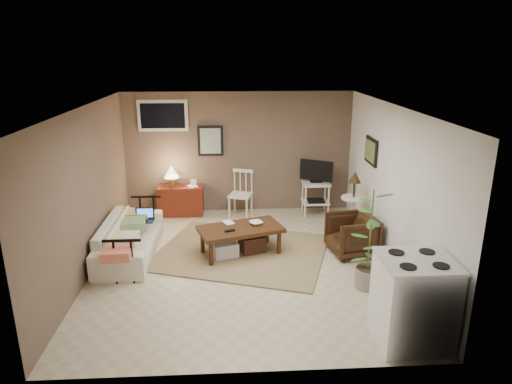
{
  "coord_description": "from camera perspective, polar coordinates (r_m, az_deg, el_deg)",
  "views": [
    {
      "loc": [
        -0.16,
        -6.41,
        3.17
      ],
      "look_at": [
        0.22,
        0.35,
        1.05
      ],
      "focal_mm": 32.0,
      "sensor_mm": 36.0,
      "label": 1
    }
  ],
  "objects": [
    {
      "name": "red_console",
      "position": [
        9.18,
        -9.49,
        -0.71
      ],
      "size": [
        0.88,
        0.39,
        1.02
      ],
      "color": "maroon",
      "rests_on": "floor"
    },
    {
      "name": "side_table",
      "position": [
        8.15,
        12.12,
        -0.5
      ],
      "size": [
        0.43,
        0.43,
        1.16
      ],
      "color": "silver",
      "rests_on": "floor"
    },
    {
      "name": "laptop",
      "position": [
        7.82,
        -13.75,
        -3.03
      ],
      "size": [
        0.31,
        0.22,
        0.21
      ],
      "color": "black",
      "rests_on": "sofa"
    },
    {
      "name": "art_back",
      "position": [
        9.06,
        -5.71,
        6.38
      ],
      "size": [
        0.5,
        0.03,
        0.6
      ],
      "primitive_type": "cube",
      "color": "black"
    },
    {
      "name": "book_console",
      "position": [
        8.99,
        -8.43,
        1.26
      ],
      "size": [
        0.16,
        0.08,
        0.22
      ],
      "primitive_type": "imported",
      "rotation": [
        0.0,
        0.0,
        0.41
      ],
      "color": "#3B1C10",
      "rests_on": "red_console"
    },
    {
      "name": "floor",
      "position": [
        7.15,
        -1.66,
        -8.9
      ],
      "size": [
        5.0,
        5.0,
        0.0
      ],
      "primitive_type": "plane",
      "color": "#C1B293",
      "rests_on": "ground"
    },
    {
      "name": "art_right",
      "position": [
        8.01,
        14.2,
        4.99
      ],
      "size": [
        0.03,
        0.6,
        0.45
      ],
      "primitive_type": "cube",
      "color": "black"
    },
    {
      "name": "rug",
      "position": [
        7.51,
        -1.82,
        -7.46
      ],
      "size": [
        3.15,
        2.82,
        0.03
      ],
      "primitive_type": "cube",
      "rotation": [
        0.0,
        0.0,
        -0.32
      ],
      "color": "#937A55",
      "rests_on": "floor"
    },
    {
      "name": "armchair",
      "position": [
        7.5,
        11.89,
        -5.03
      ],
      "size": [
        0.75,
        0.79,
        0.71
      ],
      "primitive_type": "imported",
      "rotation": [
        0.0,
        0.0,
        -1.41
      ],
      "color": "black",
      "rests_on": "floor"
    },
    {
      "name": "coffee_table",
      "position": [
        7.34,
        -2.0,
        -5.81
      ],
      "size": [
        1.45,
        1.05,
        0.49
      ],
      "color": "#3B1C10",
      "rests_on": "floor"
    },
    {
      "name": "sofa_pillows",
      "position": [
        7.33,
        -15.61,
        -4.79
      ],
      "size": [
        0.38,
        1.9,
        0.13
      ],
      "primitive_type": null,
      "color": "beige",
      "rests_on": "sofa"
    },
    {
      "name": "spindle_chair",
      "position": [
        8.97,
        -1.92,
        -0.39
      ],
      "size": [
        0.52,
        0.52,
        0.91
      ],
      "color": "silver",
      "rests_on": "floor"
    },
    {
      "name": "stove",
      "position": [
        5.47,
        19.05,
        -12.74
      ],
      "size": [
        0.79,
        0.73,
        1.03
      ],
      "color": "white",
      "rests_on": "floor"
    },
    {
      "name": "book_table",
      "position": [
        7.39,
        -4.01,
        -3.24
      ],
      "size": [
        0.14,
        0.08,
        0.21
      ],
      "primitive_type": "imported",
      "rotation": [
        0.0,
        0.0,
        0.43
      ],
      "color": "#3B1C10",
      "rests_on": "coffee_table"
    },
    {
      "name": "sofa",
      "position": [
        7.58,
        -15.56,
        -4.77
      ],
      "size": [
        0.58,
        2.0,
        0.78
      ],
      "primitive_type": "imported",
      "rotation": [
        0.0,
        0.0,
        1.57
      ],
      "color": "white",
      "rests_on": "floor"
    },
    {
      "name": "potted_plant",
      "position": [
        6.35,
        14.09,
        -5.34
      ],
      "size": [
        0.36,
        0.36,
        1.45
      ],
      "color": "gray",
      "rests_on": "floor"
    },
    {
      "name": "sofa_end_rails",
      "position": [
        7.58,
        -14.68,
        -5.15
      ],
      "size": [
        0.54,
        2.0,
        0.67
      ],
      "primitive_type": null,
      "color": "black",
      "rests_on": "floor"
    },
    {
      "name": "bowl",
      "position": [
        7.35,
        0.0,
        -3.32
      ],
      "size": [
        0.21,
        0.13,
        0.21
      ],
      "primitive_type": "imported",
      "rotation": [
        0.0,
        0.0,
        0.43
      ],
      "color": "#3B1C10",
      "rests_on": "coffee_table"
    },
    {
      "name": "window",
      "position": [
        9.06,
        -11.58,
        9.33
      ],
      "size": [
        0.96,
        0.03,
        0.6
      ],
      "primitive_type": "cube",
      "color": "silver"
    },
    {
      "name": "tv_stand",
      "position": [
        9.05,
        7.5,
        0.7
      ],
      "size": [
        0.6,
        0.43,
        1.11
      ],
      "color": "silver",
      "rests_on": "floor"
    }
  ]
}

